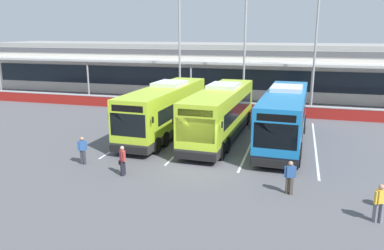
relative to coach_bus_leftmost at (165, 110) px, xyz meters
name	(u,v)px	position (x,y,z in m)	size (l,w,h in m)	color
ground_plane	(203,166)	(4.40, -6.16, -1.79)	(200.00, 200.00, 0.00)	#56565B
terminal_building	(257,69)	(4.40, 20.75, 1.23)	(70.00, 13.00, 6.00)	beige
red_barrier_wall	(241,108)	(4.40, 8.34, -1.23)	(60.00, 0.40, 1.10)	maroon
coach_bus_leftmost	(165,110)	(0.00, 0.00, 0.00)	(3.23, 12.23, 3.78)	#B7DB2D
coach_bus_left_centre	(220,114)	(4.15, -0.08, 0.00)	(3.23, 12.23, 3.78)	#B7DB2D
coach_bus_centre	(284,117)	(8.56, -0.13, 0.00)	(3.23, 12.23, 3.78)	#1972B7
bay_stripe_far_west	(142,132)	(-1.90, -0.16, -1.78)	(0.14, 13.00, 0.01)	silver
bay_stripe_west	(195,136)	(2.30, -0.16, -1.78)	(0.14, 13.00, 0.01)	silver
bay_stripe_mid_west	(252,140)	(6.50, -0.16, -1.78)	(0.14, 13.00, 0.01)	silver
bay_stripe_centre	(315,145)	(10.70, -0.16, -1.78)	(0.14, 13.00, 0.01)	silver
pedestrian_with_handbag	(123,160)	(0.66, -8.64, -0.93)	(0.57, 0.57, 1.62)	black
pedestrian_in_dark_coat	(290,176)	(9.25, -8.72, -0.91)	(0.54, 0.29, 1.62)	#4C4238
pedestrian_child	(83,150)	(-2.31, -7.67, -0.91)	(0.49, 0.39, 1.62)	#33333D
pedestrian_near_bin	(380,202)	(12.76, -10.57, -0.91)	(0.49, 0.39, 1.62)	slate
lamp_post_west	(180,43)	(-2.18, 10.46, 4.50)	(3.24, 0.28, 11.00)	#9E9EA3
lamp_post_centre	(245,44)	(4.32, 9.97, 4.50)	(3.24, 0.28, 11.00)	#9E9EA3
lamp_post_east	(316,44)	(10.62, 11.16, 4.50)	(3.24, 0.28, 11.00)	#9E9EA3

